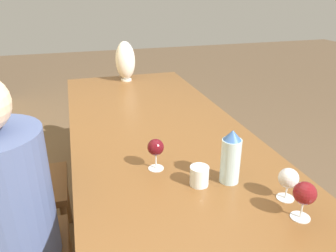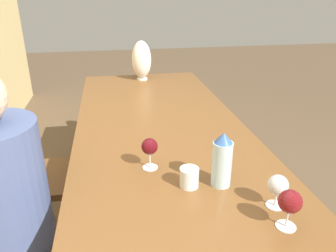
# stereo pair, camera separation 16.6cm
# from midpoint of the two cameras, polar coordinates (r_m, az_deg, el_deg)

# --- Properties ---
(dining_table) EXTENTS (3.01, 0.98, 0.76)m
(dining_table) POSITION_cam_midpoint_polar(r_m,az_deg,el_deg) (1.69, -2.33, -5.72)
(dining_table) COLOR brown
(dining_table) RESTS_ON ground_plane
(water_bottle) EXTENTS (0.08, 0.08, 0.23)m
(water_bottle) POSITION_cam_midpoint_polar(r_m,az_deg,el_deg) (1.35, 7.42, -5.48)
(water_bottle) COLOR #ADCCD6
(water_bottle) RESTS_ON dining_table
(water_tumbler) EXTENTS (0.08, 0.08, 0.08)m
(water_tumbler) POSITION_cam_midpoint_polar(r_m,az_deg,el_deg) (1.35, 1.94, -8.77)
(water_tumbler) COLOR silver
(water_tumbler) RESTS_ON dining_table
(vase) EXTENTS (0.16, 0.16, 0.33)m
(vase) POSITION_cam_midpoint_polar(r_m,az_deg,el_deg) (2.85, -9.10, 11.16)
(vase) COLOR silver
(vase) RESTS_ON dining_table
(wine_glass_0) EXTENTS (0.07, 0.07, 0.14)m
(wine_glass_0) POSITION_cam_midpoint_polar(r_m,az_deg,el_deg) (1.44, -5.48, -3.92)
(wine_glass_0) COLOR silver
(wine_glass_0) RESTS_ON dining_table
(wine_glass_2) EXTENTS (0.08, 0.08, 0.13)m
(wine_glass_2) POSITION_cam_midpoint_polar(r_m,az_deg,el_deg) (1.30, 16.81, -8.89)
(wine_glass_2) COLOR silver
(wine_glass_2) RESTS_ON dining_table
(wine_glass_3) EXTENTS (0.08, 0.08, 0.14)m
(wine_glass_3) POSITION_cam_midpoint_polar(r_m,az_deg,el_deg) (1.21, 19.08, -11.24)
(wine_glass_3) COLOR silver
(wine_glass_3) RESTS_ON dining_table
(chair_far) EXTENTS (0.44, 0.44, 0.99)m
(chair_far) POSITION_cam_midpoint_polar(r_m,az_deg,el_deg) (2.10, -27.86, -8.07)
(chair_far) COLOR brown
(chair_far) RESTS_ON ground_plane
(person_near) EXTENTS (0.39, 0.39, 1.25)m
(person_near) POSITION_cam_midpoint_polar(r_m,az_deg,el_deg) (1.54, -28.86, -13.77)
(person_near) COLOR #2D2D38
(person_near) RESTS_ON ground_plane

